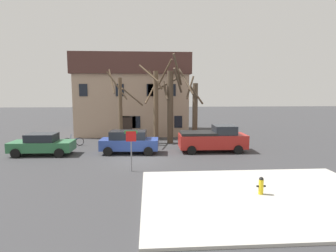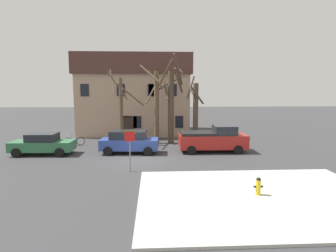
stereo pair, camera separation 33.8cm
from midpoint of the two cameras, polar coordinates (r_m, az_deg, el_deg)
The scene contains 13 objects.
ground_plane at distance 20.35m, azimuth -6.19°, elevation -6.58°, with size 120.00×120.00×0.00m, color #38383A.
sidewalk_slab at distance 13.96m, azimuth 17.87°, elevation -13.23°, with size 11.02×8.06×0.12m, color #B7B5AD.
building_main at distance 32.77m, azimuth -7.21°, elevation 6.35°, with size 12.08×8.44×8.53m.
tree_bare_near at distance 25.70m, azimuth -9.81°, elevation 3.59°, with size 3.12×2.47×6.66m.
tree_bare_mid at distance 25.69m, azimuth -2.81°, elevation 4.53°, with size 2.98×2.98×7.54m.
tree_bare_far at distance 25.78m, azimuth 0.15°, elevation 4.58°, with size 2.52×2.56×7.92m.
tree_bare_end at distance 25.42m, azimuth 4.89°, elevation 3.14°, with size 2.15×2.35×6.70m.
car_green_sedan at distance 23.38m, azimuth -24.19°, elevation -3.33°, with size 4.57×2.18×1.62m.
car_blue_wagon at distance 22.05m, azimuth -8.19°, elevation -3.12°, with size 4.47×2.16×1.74m.
pickup_truck_red at distance 22.77m, azimuth 8.54°, elevation -2.56°, with size 5.25×2.35×2.07m.
fire_hydrant at distance 13.89m, azimuth 17.39°, elevation -11.22°, with size 0.42×0.22×0.81m.
street_sign_pole at distance 17.05m, azimuth -7.94°, elevation -3.35°, with size 0.76×0.07×2.47m.
bicycle_leaning at distance 26.19m, azimuth -18.68°, elevation -2.97°, with size 1.74×0.30×1.03m.
Camera 1 is at (0.67, -19.73, 4.88)m, focal length 30.56 mm.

